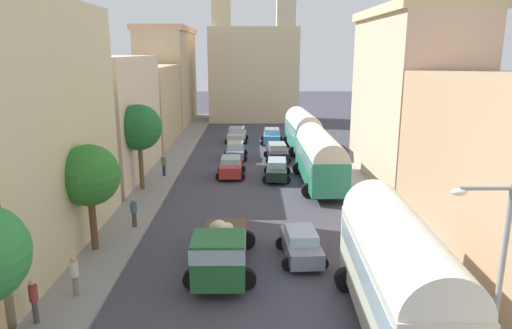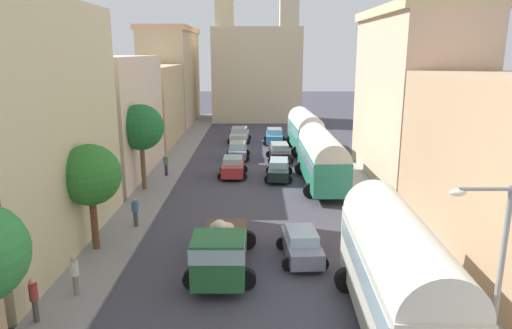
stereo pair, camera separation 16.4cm
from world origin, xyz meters
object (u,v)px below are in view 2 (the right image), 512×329
at_px(pedestrian_0, 133,212).
at_px(pedestrian_1, 164,164).
at_px(parked_bus_2, 303,129).
at_px(pedestrian_3, 73,274).
at_px(car_1, 236,151).
at_px(car_2, 238,135).
at_px(car_6, 273,136).
at_px(car_4, 277,169).
at_px(car_3, 300,244).
at_px(streetlamp_near, 490,272).
at_px(pedestrian_2, 32,298).
at_px(car_5, 278,152).
at_px(car_0, 231,167).
at_px(cargo_truck_0, 220,250).
at_px(parked_bus_0, 395,269).
at_px(parked_bus_1, 320,156).

bearing_deg(pedestrian_0, pedestrian_1, 91.88).
xyz_separation_m(parked_bus_2, pedestrian_3, (-11.80, -27.45, -1.11)).
bearing_deg(car_1, car_2, 90.86).
distance_m(parked_bus_2, car_6, 4.88).
relative_size(car_4, pedestrian_3, 2.42).
bearing_deg(car_6, car_3, -89.61).
bearing_deg(pedestrian_0, parked_bus_2, 60.73).
xyz_separation_m(car_2, pedestrian_0, (-4.81, -24.72, 0.19)).
bearing_deg(pedestrian_1, car_1, 49.59).
relative_size(car_2, pedestrian_3, 2.13).
relative_size(parked_bus_2, car_6, 2.08).
distance_m(car_2, streetlamp_near, 38.07).
bearing_deg(pedestrian_2, car_1, 76.73).
bearing_deg(pedestrian_3, car_3, 20.78).
height_order(car_3, car_4, car_4).
distance_m(car_1, pedestrian_3, 24.79).
relative_size(parked_bus_2, pedestrian_0, 4.73).
relative_size(parked_bus_2, car_1, 2.22).
xyz_separation_m(car_5, streetlamp_near, (4.31, -28.56, 2.89)).
distance_m(pedestrian_1, pedestrian_2, 19.88).
distance_m(car_0, car_3, 15.16).
bearing_deg(pedestrian_2, cargo_truck_0, 30.44).
bearing_deg(pedestrian_1, car_5, 31.58).
xyz_separation_m(car_5, pedestrian_2, (-9.86, -25.39, 0.29)).
bearing_deg(car_0, car_5, 54.29).
relative_size(car_1, car_5, 0.88).
relative_size(pedestrian_0, pedestrian_1, 0.99).
distance_m(car_5, car_6, 7.71).
height_order(car_0, car_1, car_0).
distance_m(parked_bus_0, pedestrian_3, 12.11).
bearing_deg(cargo_truck_0, pedestrian_1, 108.59).
bearing_deg(pedestrian_2, parked_bus_1, 54.69).
xyz_separation_m(parked_bus_2, pedestrian_1, (-11.64, -9.47, -1.13)).
bearing_deg(streetlamp_near, pedestrian_1, 120.03).
distance_m(car_1, car_4, 7.50).
relative_size(parked_bus_2, pedestrian_2, 4.55).
relative_size(car_5, pedestrian_2, 2.32).
distance_m(pedestrian_0, pedestrian_2, 9.27).
distance_m(car_5, pedestrian_3, 25.23).
bearing_deg(parked_bus_2, parked_bus_0, -89.96).
distance_m(car_0, car_2, 13.88).
bearing_deg(car_4, pedestrian_0, -129.20).
height_order(pedestrian_0, pedestrian_2, pedestrian_2).
xyz_separation_m(car_0, pedestrian_2, (-6.01, -20.03, 0.28)).
height_order(parked_bus_1, pedestrian_2, parked_bus_1).
distance_m(parked_bus_2, car_0, 11.43).
height_order(car_1, pedestrian_1, pedestrian_1).
height_order(car_2, pedestrian_2, pedestrian_2).
relative_size(parked_bus_2, cargo_truck_0, 1.24).
bearing_deg(parked_bus_0, car_2, 100.73).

